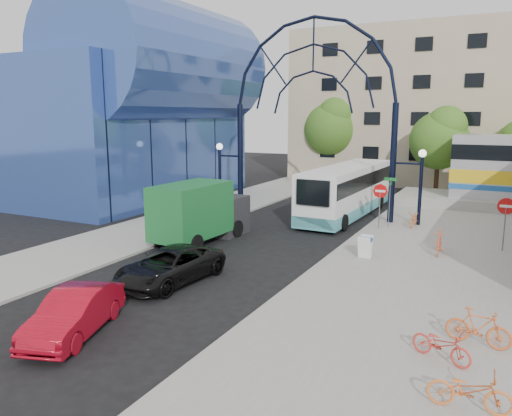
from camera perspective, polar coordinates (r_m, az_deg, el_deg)
The scene contains 21 objects.
ground at distance 19.68m, azimuth -8.53°, elevation -8.28°, with size 120.00×120.00×0.00m, color black.
sidewalk_east at distance 20.33m, azimuth 17.50°, elevation -7.86°, with size 8.00×56.00×0.12m, color gray.
plaza_west at distance 28.06m, azimuth -12.33°, elevation -2.54°, with size 5.00×50.00×0.12m, color gray.
gateway_arch at distance 31.16m, azimuth 6.52°, elevation 14.66°, with size 13.64×0.44×12.10m.
stop_sign at distance 28.13m, azimuth 14.00°, elevation 1.44°, with size 0.80×0.07×2.50m.
do_not_enter_sign at distance 25.50m, azimuth 26.65°, elevation -0.36°, with size 0.76×0.07×2.48m.
street_name_sign at distance 28.61m, azimuth 15.06°, elevation 1.81°, with size 0.70×0.70×2.80m.
sandwich_board at distance 22.46m, azimuth 12.38°, elevation -4.05°, with size 0.55×0.61×0.99m.
transit_hall at distance 39.91m, azimuth -14.46°, elevation 10.83°, with size 16.50×18.00×14.50m.
apartment_block at distance 50.88m, azimuth 17.06°, elevation 10.94°, with size 20.00×12.10×14.00m.
tree_north_a at distance 41.36m, azimuth 20.36°, elevation 7.59°, with size 4.48×4.48×7.00m.
tree_north_b at distance 47.42m, azimuth 8.77°, elevation 9.23°, with size 5.12×5.12×8.00m.
city_bus at distance 31.99m, azimuth 10.37°, elevation 2.04°, with size 2.98×11.55×3.15m.
green_truck at distance 25.18m, azimuth -6.30°, elevation -0.46°, with size 2.59×6.13×3.04m.
black_suv at distance 19.41m, azimuth -9.82°, elevation -6.53°, with size 2.20×4.76×1.32m, color black.
red_sedan at distance 15.73m, azimuth -20.05°, elevation -11.21°, with size 1.40×4.02×1.32m, color #A30A1A.
bike_near_a at distance 29.47m, azimuth 17.63°, elevation -1.18°, with size 0.58×1.66×0.87m, color orange.
bike_near_b at distance 24.11m, azimuth 20.20°, elevation -3.65°, with size 0.51×1.80×1.08m, color #F55D31.
bike_far_a at distance 14.05m, azimuth 20.42°, elevation -14.43°, with size 0.57×1.64×0.86m, color red.
bike_far_b at distance 15.21m, azimuth 24.08°, elevation -12.36°, with size 0.49×1.73×1.04m, color #D8602B.
bike_far_c at distance 12.16m, azimuth 23.21°, elevation -18.62°, with size 0.60×1.73×0.91m, color orange.
Camera 1 is at (10.87, -15.12, 6.35)m, focal length 35.00 mm.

